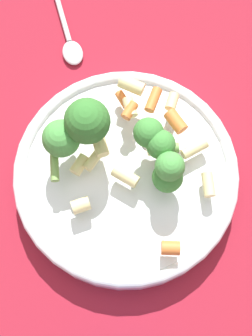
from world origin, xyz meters
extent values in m
plane|color=maroon|center=(0.00, 0.00, 0.00)|extent=(3.00, 3.00, 0.00)
cylinder|color=silver|center=(0.00, 0.00, 0.02)|extent=(0.26, 0.26, 0.03)
torus|color=silver|center=(0.00, 0.00, 0.03)|extent=(0.26, 0.26, 0.01)
cylinder|color=#8CB766|center=(0.01, 0.04, 0.04)|extent=(0.01, 0.01, 0.01)
sphere|color=#3D8438|center=(0.01, 0.04, 0.06)|extent=(0.03, 0.03, 0.03)
cylinder|color=#8CB766|center=(0.01, 0.04, 0.07)|extent=(0.01, 0.01, 0.01)
sphere|color=#479342|center=(0.01, 0.04, 0.09)|extent=(0.03, 0.03, 0.03)
cylinder|color=#8CB766|center=(-0.03, 0.02, 0.06)|extent=(0.01, 0.01, 0.01)
sphere|color=#3D8438|center=(-0.03, 0.02, 0.08)|extent=(0.03, 0.03, 0.03)
cylinder|color=#8CB766|center=(-0.02, 0.03, 0.06)|extent=(0.01, 0.01, 0.01)
sphere|color=#3D8438|center=(-0.02, 0.03, 0.08)|extent=(0.03, 0.03, 0.03)
cylinder|color=#8CB766|center=(-0.03, -0.04, 0.07)|extent=(0.02, 0.02, 0.02)
sphere|color=#33722D|center=(-0.03, -0.04, 0.10)|extent=(0.05, 0.05, 0.05)
cylinder|color=#8CB766|center=(-0.02, -0.07, 0.06)|extent=(0.01, 0.01, 0.01)
sphere|color=#479342|center=(-0.02, -0.07, 0.08)|extent=(0.04, 0.04, 0.04)
cylinder|color=beige|center=(-0.08, 0.05, 0.06)|extent=(0.02, 0.02, 0.01)
cylinder|color=beige|center=(0.01, 0.00, 0.05)|extent=(0.03, 0.03, 0.01)
cylinder|color=beige|center=(-0.03, 0.07, 0.05)|extent=(0.03, 0.03, 0.01)
cylinder|color=orange|center=(-0.08, -0.01, 0.05)|extent=(0.02, 0.02, 0.01)
cylinder|color=beige|center=(-0.02, -0.03, 0.06)|extent=(0.03, 0.02, 0.01)
cylinder|color=#729E4C|center=(0.01, -0.08, 0.06)|extent=(0.03, 0.01, 0.01)
cylinder|color=beige|center=(-0.07, 0.00, 0.06)|extent=(0.02, 0.02, 0.01)
cylinder|color=#729E4C|center=(-0.02, 0.05, 0.06)|extent=(0.01, 0.02, 0.01)
cylinder|color=orange|center=(-0.07, 0.03, 0.07)|extent=(0.03, 0.02, 0.01)
cylinder|color=orange|center=(-0.02, -0.07, 0.06)|extent=(0.02, 0.02, 0.01)
cylinder|color=beige|center=(0.00, -0.05, 0.05)|extent=(0.03, 0.02, 0.01)
cylinder|color=beige|center=(-0.02, 0.04, 0.05)|extent=(0.02, 0.03, 0.01)
cylinder|color=orange|center=(-0.06, 0.00, 0.07)|extent=(0.02, 0.02, 0.01)
cylinder|color=orange|center=(0.08, 0.05, 0.05)|extent=(0.02, 0.02, 0.01)
cylinder|color=beige|center=(-0.09, 0.00, 0.07)|extent=(0.02, 0.03, 0.01)
cylinder|color=beige|center=(0.01, 0.09, 0.05)|extent=(0.03, 0.02, 0.01)
cylinder|color=beige|center=(0.05, -0.04, 0.05)|extent=(0.02, 0.02, 0.01)
cylinder|color=beige|center=(-0.01, -0.04, 0.06)|extent=(0.03, 0.02, 0.01)
cylinder|color=orange|center=(-0.05, 0.05, 0.06)|extent=(0.03, 0.03, 0.01)
ellipsoid|color=silver|center=(-0.17, -0.08, 0.01)|extent=(0.04, 0.04, 0.01)
camera|label=1|loc=(0.15, 0.01, 0.54)|focal=50.00mm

